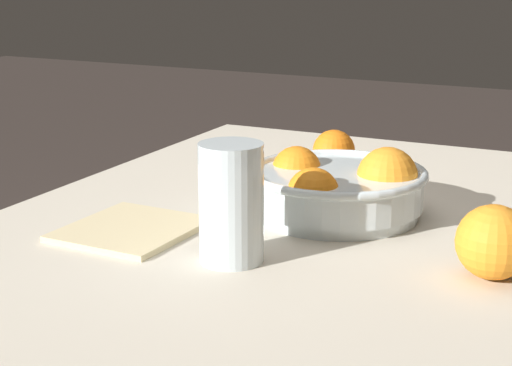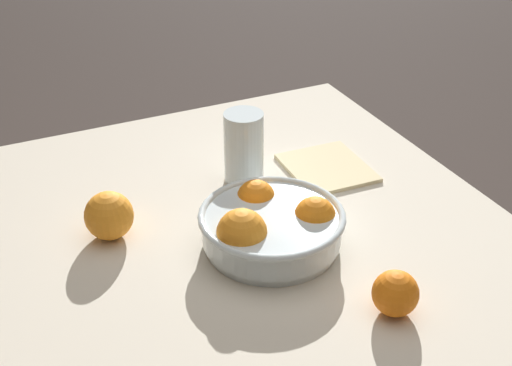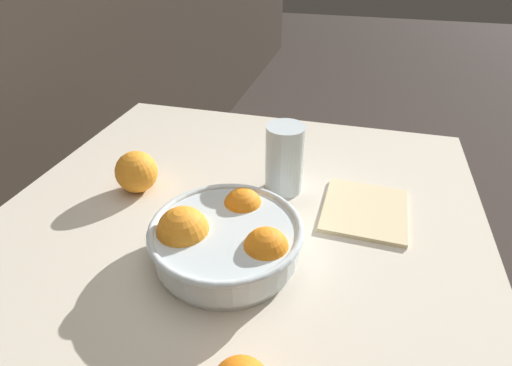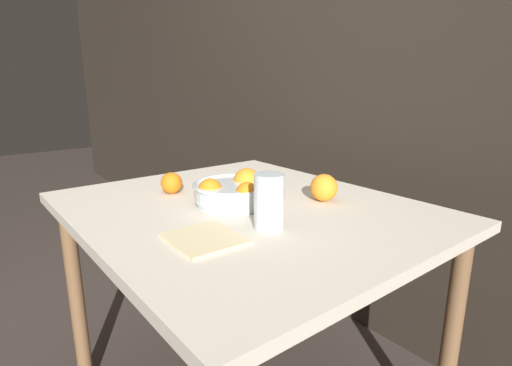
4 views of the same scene
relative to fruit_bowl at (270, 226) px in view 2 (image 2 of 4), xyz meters
name	(u,v)px [view 2 (image 2 of 4)]	position (x,y,z in m)	size (l,w,h in m)	color
dining_table	(255,279)	(0.03, 0.01, -0.13)	(1.06, 0.90, 0.73)	beige
fruit_bowl	(270,226)	(0.00, 0.00, 0.00)	(0.24, 0.24, 0.10)	silver
juice_glass	(244,150)	(0.22, -0.05, 0.02)	(0.08, 0.08, 0.14)	#F4A314
orange_loose_near_bowl	(109,216)	(0.14, 0.23, 0.00)	(0.08, 0.08, 0.08)	orange
orange_loose_front	(395,293)	(-0.22, -0.09, -0.01)	(0.07, 0.07, 0.07)	orange
napkin	(327,168)	(0.18, -0.21, -0.04)	(0.17, 0.15, 0.01)	beige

